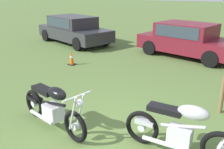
# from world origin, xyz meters

# --- Properties ---
(ground_plane) EXTENTS (120.00, 120.00, 0.00)m
(ground_plane) POSITION_xyz_m (0.00, 0.00, 0.00)
(ground_plane) COLOR #567038
(motorcycle_black) EXTENTS (2.06, 0.88, 1.02)m
(motorcycle_black) POSITION_xyz_m (-1.27, 0.01, 0.49)
(motorcycle_black) COLOR black
(motorcycle_black) RESTS_ON ground
(motorcycle_silver) EXTENTS (2.06, 0.64, 1.02)m
(motorcycle_silver) POSITION_xyz_m (1.28, 0.31, 0.50)
(motorcycle_silver) COLOR black
(motorcycle_silver) RESTS_ON ground
(car_charcoal) EXTENTS (4.88, 3.36, 1.43)m
(car_charcoal) POSITION_xyz_m (-6.02, 7.44, 0.80)
(car_charcoal) COLOR #2D2D33
(car_charcoal) RESTS_ON ground
(car_burgundy) EXTENTS (4.51, 2.94, 1.43)m
(car_burgundy) POSITION_xyz_m (-0.03, 7.35, 0.80)
(car_burgundy) COLOR maroon
(car_burgundy) RESTS_ON ground
(traffic_cone) EXTENTS (0.25, 0.25, 0.57)m
(traffic_cone) POSITION_xyz_m (-3.70, 4.00, 0.26)
(traffic_cone) COLOR #EA590F
(traffic_cone) RESTS_ON ground
(fence_post_wooden) EXTENTS (0.10, 0.10, 0.92)m
(fence_post_wooden) POSITION_xyz_m (1.79, 2.37, 0.46)
(fence_post_wooden) COLOR brown
(fence_post_wooden) RESTS_ON ground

